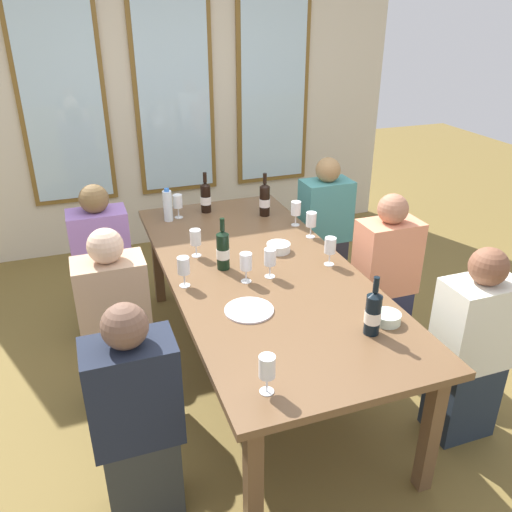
{
  "coord_description": "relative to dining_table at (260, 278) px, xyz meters",
  "views": [
    {
      "loc": [
        -0.96,
        -2.6,
        2.16
      ],
      "look_at": [
        0.0,
        0.08,
        0.79
      ],
      "focal_mm": 37.16,
      "sensor_mm": 36.0,
      "label": 1
    }
  ],
  "objects": [
    {
      "name": "tasting_bowl_0",
      "position": [
        0.19,
        0.19,
        0.09
      ],
      "size": [
        0.15,
        0.15,
        0.05
      ],
      "primitive_type": "cylinder",
      "color": "white",
      "rests_on": "dining_table"
    },
    {
      "name": "wine_glass_3",
      "position": [
        -0.46,
        -0.05,
        0.18
      ],
      "size": [
        0.07,
        0.07,
        0.17
      ],
      "color": "white",
      "rests_on": "dining_table"
    },
    {
      "name": "water_bottle",
      "position": [
        -0.36,
        0.94,
        0.18
      ],
      "size": [
        0.06,
        0.06,
        0.24
      ],
      "color": "white",
      "rests_on": "dining_table"
    },
    {
      "name": "wine_glass_4",
      "position": [
        -0.31,
        0.3,
        0.18
      ],
      "size": [
        0.07,
        0.07,
        0.17
      ],
      "color": "white",
      "rests_on": "dining_table"
    },
    {
      "name": "seated_person_5",
      "position": [
        0.85,
        -0.02,
        -0.15
      ],
      "size": [
        0.38,
        0.24,
        1.11
      ],
      "color": "#252741",
      "rests_on": "ground"
    },
    {
      "name": "wine_glass_9",
      "position": [
        -0.28,
        0.97,
        0.18
      ],
      "size": [
        0.07,
        0.07,
        0.17
      ],
      "color": "white",
      "rests_on": "dining_table"
    },
    {
      "name": "wine_glass_5",
      "position": [
        0.48,
        0.33,
        0.18
      ],
      "size": [
        0.07,
        0.07,
        0.17
      ],
      "color": "white",
      "rests_on": "dining_table"
    },
    {
      "name": "seated_person_4",
      "position": [
        -0.85,
        0.02,
        -0.15
      ],
      "size": [
        0.38,
        0.24,
        1.11
      ],
      "color": "#323935",
      "rests_on": "ground"
    },
    {
      "name": "wine_glass_7",
      "position": [
        -0.35,
        -1.03,
        0.18
      ],
      "size": [
        0.07,
        0.07,
        0.17
      ],
      "color": "white",
      "rests_on": "dining_table"
    },
    {
      "name": "seated_person_3",
      "position": [
        0.85,
        0.85,
        -0.15
      ],
      "size": [
        0.38,
        0.24,
        1.11
      ],
      "color": "#2B2B35",
      "rests_on": "ground"
    },
    {
      "name": "seated_person_2",
      "position": [
        -0.85,
        0.78,
        -0.15
      ],
      "size": [
        0.38,
        0.24,
        1.11
      ],
      "color": "#332B30",
      "rests_on": "ground"
    },
    {
      "name": "wine_bottle_0",
      "position": [
        0.33,
        0.8,
        0.19
      ],
      "size": [
        0.08,
        0.08,
        0.32
      ],
      "color": "black",
      "rests_on": "dining_table"
    },
    {
      "name": "wine_glass_0",
      "position": [
        -0.13,
        -0.12,
        0.18
      ],
      "size": [
        0.07,
        0.07,
        0.17
      ],
      "color": "white",
      "rests_on": "dining_table"
    },
    {
      "name": "wine_bottle_3",
      "position": [
        0.27,
        -0.8,
        0.18
      ],
      "size": [
        0.08,
        0.08,
        0.3
      ],
      "color": "black",
      "rests_on": "dining_table"
    },
    {
      "name": "wine_glass_1",
      "position": [
        0.46,
        0.55,
        0.18
      ],
      "size": [
        0.07,
        0.07,
        0.17
      ],
      "color": "white",
      "rests_on": "dining_table"
    },
    {
      "name": "wine_glass_8",
      "position": [
        -0.33,
        1.08,
        0.18
      ],
      "size": [
        0.07,
        0.07,
        0.17
      ],
      "color": "white",
      "rests_on": "dining_table"
    },
    {
      "name": "wine_bottle_2",
      "position": [
        -0.2,
        0.08,
        0.18
      ],
      "size": [
        0.08,
        0.08,
        0.32
      ],
      "color": "black",
      "rests_on": "dining_table"
    },
    {
      "name": "white_plate_0",
      "position": [
        -0.21,
        -0.42,
        0.07
      ],
      "size": [
        0.25,
        0.25,
        0.01
      ],
      "primitive_type": "cylinder",
      "color": "white",
      "rests_on": "dining_table"
    },
    {
      "name": "tasting_bowl_1",
      "position": [
        0.39,
        -0.75,
        0.09
      ],
      "size": [
        0.13,
        0.13,
        0.05
      ],
      "primitive_type": "cylinder",
      "color": "white",
      "rests_on": "dining_table"
    },
    {
      "name": "wine_glass_6",
      "position": [
        0.41,
        -0.08,
        0.18
      ],
      "size": [
        0.07,
        0.07,
        0.17
      ],
      "color": "white",
      "rests_on": "dining_table"
    },
    {
      "name": "seated_person_0",
      "position": [
        -0.85,
        -0.78,
        -0.15
      ],
      "size": [
        0.38,
        0.24,
        1.11
      ],
      "color": "#2F3231",
      "rests_on": "ground"
    },
    {
      "name": "seated_person_1",
      "position": [
        0.85,
        -0.85,
        -0.15
      ],
      "size": [
        0.38,
        0.24,
        1.11
      ],
      "color": "#222D3A",
      "rests_on": "ground"
    },
    {
      "name": "back_wall_with_windows",
      "position": [
        0.0,
        2.29,
        0.77
      ],
      "size": [
        4.27,
        0.1,
        2.9
      ],
      "color": "beige",
      "rests_on": "ground"
    },
    {
      "name": "wine_bottle_1",
      "position": [
        -0.06,
        1.02,
        0.18
      ],
      "size": [
        0.08,
        0.08,
        0.3
      ],
      "color": "black",
      "rests_on": "dining_table"
    },
    {
      "name": "wine_glass_2",
      "position": [
        0.02,
        -0.11,
        0.18
      ],
      "size": [
        0.07,
        0.07,
        0.17
      ],
      "color": "white",
      "rests_on": "dining_table"
    },
    {
      "name": "dining_table",
      "position": [
        0.0,
        0.0,
        0.0
      ],
      "size": [
        1.07,
        2.42,
        0.74
      ],
      "color": "brown",
      "rests_on": "ground"
    },
    {
      "name": "ground_plane",
      "position": [
        0.0,
        0.0,
        -0.68
      ],
      "size": [
        12.0,
        12.0,
        0.0
      ],
      "primitive_type": "plane",
      "color": "brown"
    }
  ]
}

